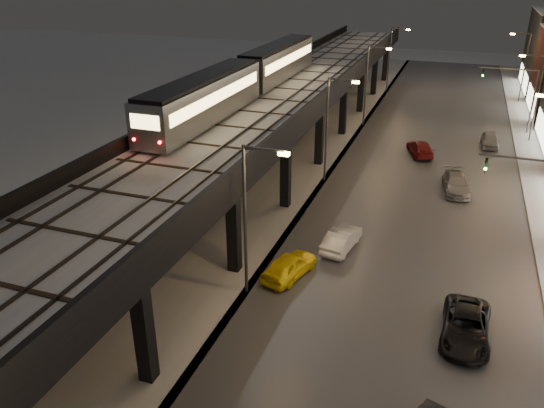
% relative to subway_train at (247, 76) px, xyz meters
% --- Properties ---
extents(road_surface, '(17.00, 120.00, 0.06)m').
position_rel_subway_train_xyz_m(road_surface, '(16.00, 2.34, -8.21)').
color(road_surface, '#46474D').
rests_on(road_surface, ground).
extents(under_viaduct_pavement, '(11.00, 120.00, 0.06)m').
position_rel_subway_train_xyz_m(under_viaduct_pavement, '(2.50, 2.34, -8.21)').
color(under_viaduct_pavement, '#9FA1A8').
rests_on(under_viaduct_pavement, ground).
extents(elevated_viaduct, '(9.00, 100.00, 6.30)m').
position_rel_subway_train_xyz_m(elevated_viaduct, '(2.50, -0.82, -2.62)').
color(elevated_viaduct, black).
rests_on(elevated_viaduct, ground).
extents(viaduct_trackbed, '(8.40, 100.00, 0.32)m').
position_rel_subway_train_xyz_m(viaduct_trackbed, '(2.49, -0.69, -1.85)').
color(viaduct_trackbed, '#B2B7C1').
rests_on(viaduct_trackbed, elevated_viaduct).
extents(viaduct_parapet_streetside, '(0.30, 100.00, 1.10)m').
position_rel_subway_train_xyz_m(viaduct_parapet_streetside, '(6.85, -0.66, -1.39)').
color(viaduct_parapet_streetside, black).
rests_on(viaduct_parapet_streetside, elevated_viaduct).
extents(viaduct_parapet_far, '(0.30, 100.00, 1.10)m').
position_rel_subway_train_xyz_m(viaduct_parapet_far, '(-1.85, -0.66, -1.39)').
color(viaduct_parapet_far, black).
rests_on(viaduct_parapet_far, elevated_viaduct).
extents(streetlight_left_1, '(2.57, 0.28, 9.00)m').
position_rel_subway_train_xyz_m(streetlight_left_1, '(8.07, -19.66, -3.00)').
color(streetlight_left_1, '#38383A').
rests_on(streetlight_left_1, ground).
extents(streetlight_left_2, '(2.57, 0.28, 9.00)m').
position_rel_subway_train_xyz_m(streetlight_left_2, '(8.07, -1.66, -3.00)').
color(streetlight_left_2, '#38383A').
rests_on(streetlight_left_2, ground).
extents(streetlight_left_3, '(2.57, 0.28, 9.00)m').
position_rel_subway_train_xyz_m(streetlight_left_3, '(8.07, 16.34, -3.00)').
color(streetlight_left_3, '#38383A').
rests_on(streetlight_left_3, ground).
extents(streetlight_right_3, '(2.56, 0.28, 9.00)m').
position_rel_subway_train_xyz_m(streetlight_right_3, '(25.23, 16.34, -3.00)').
color(streetlight_right_3, '#38383A').
rests_on(streetlight_right_3, ground).
extents(streetlight_left_4, '(2.57, 0.28, 9.00)m').
position_rel_subway_train_xyz_m(streetlight_left_4, '(8.07, 34.34, -3.00)').
color(streetlight_left_4, '#38383A').
rests_on(streetlight_left_4, ground).
extents(streetlight_right_4, '(2.56, 0.28, 9.00)m').
position_rel_subway_train_xyz_m(streetlight_right_4, '(25.23, 34.34, -3.00)').
color(streetlight_right_4, '#38383A').
rests_on(streetlight_right_4, ground).
extents(traffic_light_rig_b, '(6.10, 0.34, 7.00)m').
position_rel_subway_train_xyz_m(traffic_light_rig_b, '(24.34, 19.33, -3.74)').
color(traffic_light_rig_b, '#38383A').
rests_on(traffic_light_rig_b, ground).
extents(subway_train, '(2.73, 33.21, 3.26)m').
position_rel_subway_train_xyz_m(subway_train, '(0.00, 0.00, 0.00)').
color(subway_train, gray).
rests_on(subway_train, viaduct_trackbed).
extents(car_taxi, '(2.81, 4.62, 1.47)m').
position_rel_subway_train_xyz_m(car_taxi, '(9.64, -17.27, -7.51)').
color(car_taxi, yellow).
rests_on(car_taxi, ground).
extents(car_near_white, '(2.09, 4.46, 1.41)m').
position_rel_subway_train_xyz_m(car_near_white, '(11.85, -12.88, -7.53)').
color(car_near_white, silver).
rests_on(car_near_white, ground).
extents(car_mid_dark, '(3.27, 5.06, 1.36)m').
position_rel_subway_train_xyz_m(car_mid_dark, '(14.99, 8.00, -7.56)').
color(car_mid_dark, maroon).
rests_on(car_mid_dark, ground).
extents(car_onc_dark, '(2.44, 5.14, 1.42)m').
position_rel_subway_train_xyz_m(car_onc_dark, '(19.84, -19.82, -7.53)').
color(car_onc_dark, black).
rests_on(car_onc_dark, ground).
extents(car_onc_white, '(2.67, 5.08, 1.41)m').
position_rel_subway_train_xyz_m(car_onc_white, '(18.68, -0.30, -7.54)').
color(car_onc_white, gray).
rests_on(car_onc_white, ground).
extents(car_onc_red, '(1.80, 4.19, 1.41)m').
position_rel_subway_train_xyz_m(car_onc_red, '(21.50, 13.07, -7.53)').
color(car_onc_red, gray).
rests_on(car_onc_red, ground).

